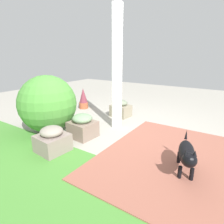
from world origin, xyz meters
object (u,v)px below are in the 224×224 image
dog (187,154)px  terracotta_pot_spiky (83,99)px  stone_planter_far (52,140)px  porch_pillar (117,70)px  stone_planter_nearest (121,109)px  stone_planter_mid (83,126)px  round_shrub (48,104)px

dog → terracotta_pot_spiky: bearing=-27.3°
stone_planter_far → dog: (-1.81, -0.51, 0.09)m
porch_pillar → stone_planter_nearest: 1.19m
stone_planter_nearest → terracotta_pot_spiky: terracotta_pot_spiky is taller
stone_planter_mid → dog: bearing=175.4°
round_shrub → dog: round_shrub is taller
porch_pillar → terracotta_pot_spiky: porch_pillar is taller
porch_pillar → stone_planter_nearest: (0.30, -0.65, -0.95)m
porch_pillar → stone_planter_mid: 1.21m
terracotta_pot_spiky → stone_planter_far: bearing=120.7°
stone_planter_mid → stone_planter_far: 0.65m
stone_planter_nearest → stone_planter_far: (-0.02, 2.03, -0.00)m
round_shrub → porch_pillar: bearing=-138.9°
terracotta_pot_spiky → dog: (-3.04, 1.57, 0.01)m
porch_pillar → round_shrub: porch_pillar is taller
porch_pillar → stone_planter_far: 1.70m
stone_planter_nearest → dog: (-1.83, 1.52, 0.09)m
porch_pillar → stone_planter_far: (0.28, 1.38, -0.95)m
porch_pillar → stone_planter_nearest: porch_pillar is taller
stone_planter_mid → round_shrub: round_shrub is taller
stone_planter_nearest → stone_planter_mid: stone_planter_mid is taller
porch_pillar → round_shrub: size_ratio=2.13×
stone_planter_nearest → stone_planter_mid: size_ratio=1.00×
round_shrub → terracotta_pot_spiky: 1.67m
dog → porch_pillar: bearing=-29.6°
stone_planter_mid → terracotta_pot_spiky: bearing=-48.7°
stone_planter_mid → dog: dog is taller
stone_planter_far → terracotta_pot_spiky: bearing=-59.3°
porch_pillar → stone_planter_far: size_ratio=4.88×
dog → round_shrub: bearing=-0.3°
porch_pillar → dog: bearing=150.4°
stone_planter_far → round_shrub: (0.71, -0.52, 0.35)m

